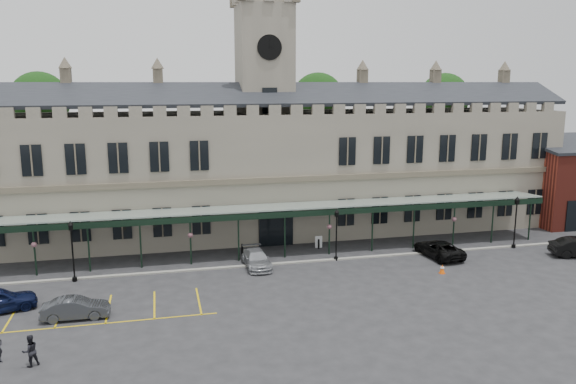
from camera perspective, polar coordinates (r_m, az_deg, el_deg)
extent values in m
plane|color=#262629|center=(42.24, 1.88, -9.56)|extent=(140.00, 140.00, 0.00)
cube|color=slate|center=(55.83, -2.34, 1.93)|extent=(60.00, 10.00, 12.00)
cube|color=brown|center=(50.79, -1.24, 1.24)|extent=(60.00, 0.35, 0.50)
cube|color=black|center=(52.67, -1.89, 9.91)|extent=(60.00, 4.77, 2.20)
cube|color=black|center=(57.58, -2.88, 10.00)|extent=(60.00, 4.77, 2.20)
cube|color=black|center=(51.78, -1.24, -3.43)|extent=(3.20, 0.18, 3.80)
cube|color=slate|center=(55.26, -2.38, 7.05)|extent=(5.00, 5.00, 22.00)
cylinder|color=silver|center=(52.69, -1.90, 14.48)|extent=(2.20, 0.12, 2.20)
cylinder|color=black|center=(52.63, -1.89, 14.48)|extent=(2.30, 0.04, 2.30)
cube|color=black|center=(52.64, -1.87, 9.04)|extent=(1.40, 0.12, 2.80)
cube|color=#8C9E93|center=(49.46, -0.79, -1.51)|extent=(50.00, 4.00, 0.40)
cube|color=black|center=(47.61, -0.27, -2.31)|extent=(50.00, 0.18, 0.50)
cube|color=gray|center=(47.24, 0.14, -7.20)|extent=(60.00, 0.40, 0.12)
cylinder|color=#332314|center=(64.83, -23.42, 2.30)|extent=(0.70, 0.70, 12.00)
sphere|color=black|center=(64.24, -23.91, 8.48)|extent=(6.00, 6.00, 6.00)
cylinder|color=#332314|center=(66.35, 3.00, 3.39)|extent=(0.70, 0.70, 12.00)
sphere|color=black|center=(65.77, 3.06, 9.44)|extent=(6.00, 6.00, 6.00)
cylinder|color=#332314|center=(72.42, 15.28, 3.66)|extent=(0.70, 0.70, 12.00)
sphere|color=black|center=(71.89, 15.57, 9.20)|extent=(6.00, 6.00, 6.00)
cylinder|color=black|center=(46.15, -20.85, -8.29)|extent=(0.37, 0.37, 0.31)
cylinder|color=black|center=(45.58, -21.01, -6.05)|extent=(0.12, 0.12, 4.08)
cube|color=black|center=(45.01, -21.21, -3.38)|extent=(0.29, 0.29, 0.41)
cone|color=black|center=(44.93, -21.24, -2.94)|extent=(0.45, 0.45, 0.31)
cylinder|color=black|center=(48.23, 4.89, -6.75)|extent=(0.35, 0.35, 0.29)
cylinder|color=black|center=(47.71, 4.93, -4.71)|extent=(0.12, 0.12, 3.85)
cube|color=black|center=(47.19, 4.97, -2.29)|extent=(0.27, 0.27, 0.39)
cone|color=black|center=(47.12, 4.98, -1.89)|extent=(0.42, 0.42, 0.29)
cylinder|color=black|center=(55.51, 21.94, -5.12)|extent=(0.37, 0.37, 0.31)
cylinder|color=black|center=(55.03, 22.08, -3.21)|extent=(0.12, 0.12, 4.14)
cube|color=black|center=(54.55, 22.25, -0.94)|extent=(0.29, 0.29, 0.41)
cone|color=black|center=(54.48, 22.28, -0.57)|extent=(0.46, 0.46, 0.31)
cube|color=#FA5507|center=(46.56, 15.37, -7.95)|extent=(0.40, 0.40, 0.04)
cone|color=#FA5507|center=(46.45, 15.40, -7.54)|extent=(0.46, 0.46, 0.73)
cylinder|color=silver|center=(46.42, 15.40, -7.42)|extent=(0.30, 0.30, 0.10)
cylinder|color=black|center=(51.60, 3.13, -5.43)|extent=(0.06, 0.06, 0.46)
cube|color=silver|center=(51.51, 3.14, -5.08)|extent=(0.65, 0.07, 1.11)
cylinder|color=black|center=(49.86, -4.68, -5.78)|extent=(0.16, 0.16, 0.90)
cylinder|color=black|center=(51.22, 3.13, -5.30)|extent=(0.16, 0.16, 0.90)
imported|color=#33363A|center=(39.08, -20.78, -10.98)|extent=(4.19, 1.46, 1.38)
imported|color=#97999F|center=(46.30, -3.22, -6.80)|extent=(2.02, 4.73, 1.36)
imported|color=black|center=(50.50, 15.04, -5.59)|extent=(3.03, 5.46, 1.44)
imported|color=black|center=(33.88, -24.73, -14.44)|extent=(1.07, 1.01, 1.75)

